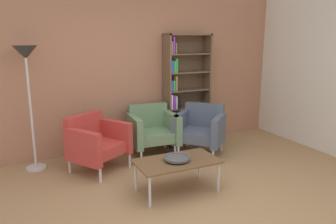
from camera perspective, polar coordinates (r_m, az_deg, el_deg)
The scene contains 9 objects.
ground_plane at distance 3.71m, azimuth 5.71°, elevation -17.21°, with size 8.32×8.32×0.00m, color #9E7751.
brick_back_panel at distance 5.47m, azimuth -7.36°, elevation 8.61°, with size 6.40×0.12×2.90m, color #A87056.
bookshelf_tall at distance 5.71m, azimuth 2.60°, elevation 3.50°, with size 0.80×0.30×1.90m.
coffee_table_low at distance 4.03m, azimuth 1.57°, elevation -8.79°, with size 1.00×0.56×0.40m.
decorative_bowl at distance 4.00m, azimuth 1.57°, elevation -7.90°, with size 0.32×0.32×0.05m.
armchair_spare_guest at distance 5.26m, azimuth -2.72°, elevation -2.96°, with size 0.76×0.70×0.78m.
armchair_by_bookshelf at distance 4.76m, azimuth -12.35°, elevation -5.00°, with size 0.94×0.92×0.78m.
armchair_near_window at distance 5.31m, azimuth 5.65°, elevation -2.84°, with size 0.95×0.95×0.78m.
floor_lamp_torchiere at distance 4.85m, azimuth -23.24°, elevation 7.08°, with size 0.32×0.32×1.74m.
Camera 1 is at (-1.67, -2.73, 1.87)m, focal length 35.27 mm.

